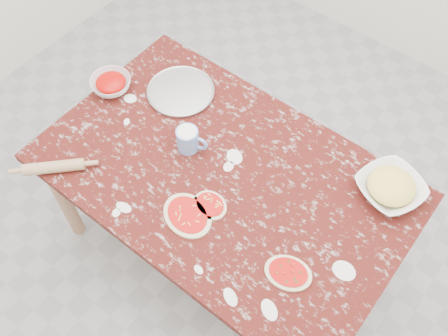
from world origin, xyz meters
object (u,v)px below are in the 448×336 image
Objects in this scene: sauce_bowl at (111,84)px; rolling_pin at (54,167)px; pizza_tray at (181,92)px; worktable at (224,184)px; cheese_bowl at (390,188)px; flour_mug at (188,139)px.

sauce_bowl reaches higher than rolling_pin.
rolling_pin is (-0.13, -0.68, 0.02)m from pizza_tray.
worktable is 0.71m from cheese_bowl.
flour_mug is at bearing 50.34° from rolling_pin.
sauce_bowl is 0.75× the size of rolling_pin.
flour_mug is (0.25, -0.23, 0.05)m from pizza_tray.
pizza_tray is at bearing 137.45° from flour_mug.
worktable is at bearing 36.62° from rolling_pin.
cheese_bowl is at bearing 22.80° from flour_mug.
sauce_bowl is at bearing 175.73° from worktable.
rolling_pin is at bearing -129.66° from flour_mug.
sauce_bowl is at bearing 175.87° from flour_mug.
flour_mug is at bearing -42.55° from pizza_tray.
cheese_bowl is at bearing 12.81° from sauce_bowl.
sauce_bowl is 0.52m from rolling_pin.
sauce_bowl reaches higher than worktable.
flour_mug is (0.53, -0.04, 0.03)m from sauce_bowl.
flour_mug reaches higher than cheese_bowl.
cheese_bowl is at bearing 33.79° from rolling_pin.
sauce_bowl is at bearing 106.63° from rolling_pin.
rolling_pin is (-1.20, -0.80, -0.01)m from cheese_bowl.
pizza_tray is 1.64× the size of sauce_bowl.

